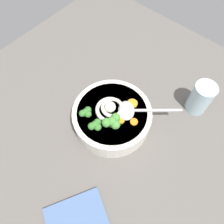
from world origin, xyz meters
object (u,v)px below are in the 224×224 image
object	(u,v)px
soup_bowl	(112,117)
noodle_pile	(111,108)
drinking_glass	(201,98)
soup_spoon	(131,110)

from	to	relation	value
soup_bowl	noodle_pile	distance (cm)	4.09
soup_bowl	drinking_glass	distance (cm)	26.03
soup_bowl	noodle_pile	size ratio (longest dim) A/B	2.50
soup_bowl	soup_spoon	distance (cm)	6.43
soup_bowl	soup_spoon	xyz separation A→B (cm)	(3.43, -3.95, 3.74)
soup_bowl	drinking_glass	xyz separation A→B (cm)	(20.49, -15.94, 1.96)
soup_spoon	soup_bowl	bearing A→B (deg)	-180.00
soup_spoon	noodle_pile	bearing A→B (deg)	175.02
soup_bowl	soup_spoon	bearing A→B (deg)	-48.98
drinking_glass	noodle_pile	bearing A→B (deg)	140.93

